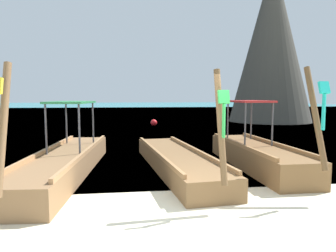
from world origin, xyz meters
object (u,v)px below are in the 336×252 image
object	(u,v)px
longtail_boat_turquoise_ribbon	(256,154)
mooring_buoy_near	(154,123)
longtail_boat_green_ribbon	(176,161)
karst_rock	(273,45)
longtail_boat_yellow_ribbon	(65,161)

from	to	relation	value
longtail_boat_turquoise_ribbon	mooring_buoy_near	world-z (taller)	longtail_boat_turquoise_ribbon
longtail_boat_turquoise_ribbon	longtail_boat_green_ribbon	bearing A→B (deg)	-179.12
longtail_boat_green_ribbon	longtail_boat_turquoise_ribbon	distance (m)	2.41
longtail_boat_green_ribbon	karst_rock	bearing A→B (deg)	56.43
longtail_boat_yellow_ribbon	longtail_boat_turquoise_ribbon	bearing A→B (deg)	1.43
longtail_boat_green_ribbon	karst_rock	world-z (taller)	karst_rock
longtail_boat_green_ribbon	longtail_boat_turquoise_ribbon	xyz separation A→B (m)	(2.41, 0.04, 0.12)
longtail_boat_turquoise_ribbon	karst_rock	xyz separation A→B (m)	(8.56, 16.50, 6.07)
mooring_buoy_near	karst_rock	bearing A→B (deg)	15.41
longtail_boat_green_ribbon	mooring_buoy_near	distance (m)	13.67
longtail_boat_green_ribbon	karst_rock	size ratio (longest dim) A/B	0.48
longtail_boat_yellow_ribbon	longtail_boat_green_ribbon	bearing A→B (deg)	1.87
longtail_boat_turquoise_ribbon	karst_rock	bearing A→B (deg)	62.57
mooring_buoy_near	longtail_boat_turquoise_ribbon	bearing A→B (deg)	-82.13
karst_rock	mooring_buoy_near	bearing A→B (deg)	-164.59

